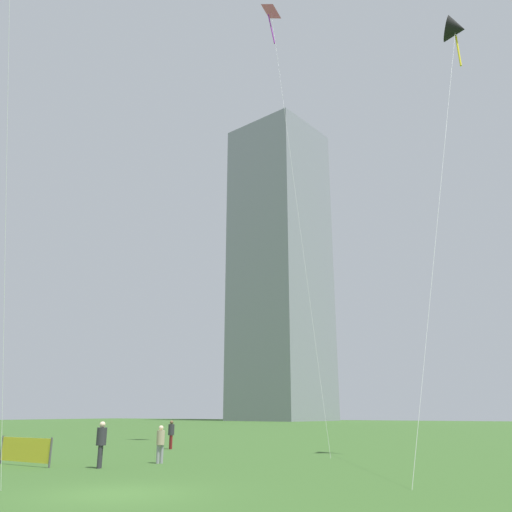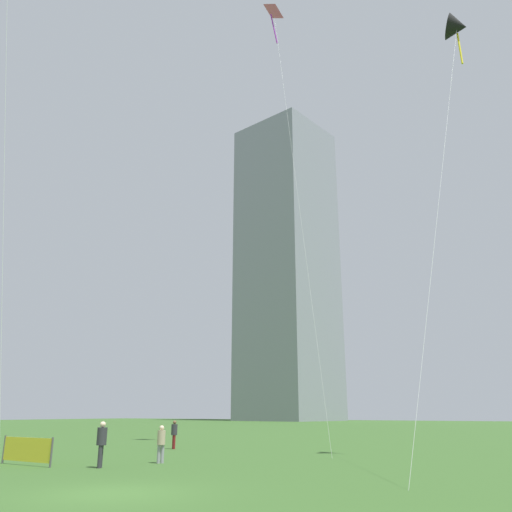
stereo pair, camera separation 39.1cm
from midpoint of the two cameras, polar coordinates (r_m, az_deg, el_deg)
The scene contains 8 objects.
ground at distance 16.34m, azimuth -15.58°, elevation -23.66°, with size 280.00×280.00×0.00m, color #335623.
person_standing_0 at distance 23.53m, azimuth -16.96°, elevation -18.69°, with size 0.40×0.40×1.79m.
person_standing_1 at distance 25.07m, azimuth -10.81°, elevation -19.19°, with size 0.35×0.35×1.59m.
person_standing_2 at distance 34.49m, azimuth -9.55°, elevation -18.40°, with size 0.37×0.37×1.67m.
kite_flying_1 at distance 33.86m, azimuth 20.54°, elevation 22.07°, with size 2.47×11.22×23.62m.
kite_flying_2 at distance 47.65m, azimuth 1.50°, elevation 24.46°, with size 7.33×7.13×34.74m.
distant_highrise_0 at distance 153.69m, azimuth 2.56°, elevation -1.15°, with size 22.64×22.45×86.32m, color gray.
event_banner at distance 25.68m, azimuth -24.22°, elevation -18.68°, with size 3.40×0.16×1.17m.
Camera 1 is at (11.29, -11.55, 2.15)m, focal length 36.79 mm.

